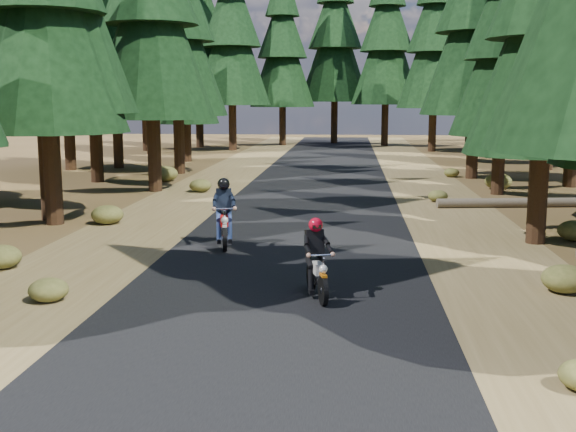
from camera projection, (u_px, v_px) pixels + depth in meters
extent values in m
plane|color=#443518|center=(282.00, 282.00, 14.43)|extent=(120.00, 120.00, 0.00)
cube|color=black|center=(299.00, 235.00, 19.35)|extent=(6.00, 100.00, 0.01)
cube|color=brown|center=(132.00, 233.00, 19.74)|extent=(3.20, 100.00, 0.01)
cube|color=brown|center=(473.00, 238.00, 18.96)|extent=(3.20, 100.00, 0.01)
cylinder|color=black|center=(50.00, 132.00, 20.69)|extent=(0.51, 0.51, 5.34)
cone|color=black|center=(44.00, 12.00, 20.15)|extent=(4.54, 4.54, 6.68)
cylinder|color=black|center=(540.00, 154.00, 17.97)|extent=(0.48, 0.48, 4.52)
cone|color=black|center=(547.00, 38.00, 17.51)|extent=(3.84, 3.84, 5.65)
cylinder|color=black|center=(46.00, 113.00, 21.42)|extent=(0.56, 0.56, 6.43)
cylinder|color=black|center=(153.00, 119.00, 28.17)|extent=(0.53, 0.53, 5.72)
cone|color=black|center=(151.00, 25.00, 27.60)|extent=(4.86, 4.86, 7.15)
cylinder|color=black|center=(500.00, 135.00, 27.32)|extent=(0.48, 0.48, 4.51)
cone|color=black|center=(503.00, 59.00, 26.86)|extent=(3.83, 3.83, 5.64)
cone|color=black|center=(506.00, 3.00, 26.54)|extent=(2.93, 2.93, 4.06)
cylinder|color=black|center=(95.00, 109.00, 31.32)|extent=(0.55, 0.55, 6.37)
cone|color=black|center=(91.00, 15.00, 30.68)|extent=(5.41, 5.41, 7.96)
cylinder|color=black|center=(574.00, 108.00, 29.56)|extent=(0.56, 0.56, 6.47)
cylinder|color=black|center=(178.00, 116.00, 34.98)|extent=(0.53, 0.53, 5.64)
cone|color=black|center=(177.00, 41.00, 34.42)|extent=(4.79, 4.79, 7.05)
cylinder|color=black|center=(474.00, 115.00, 32.79)|extent=(0.53, 0.53, 5.83)
cone|color=black|center=(477.00, 32.00, 32.20)|extent=(4.95, 4.95, 7.29)
cylinder|color=black|center=(117.00, 116.00, 37.75)|extent=(0.52, 0.52, 5.45)
cone|color=black|center=(115.00, 50.00, 37.20)|extent=(4.63, 4.63, 6.81)
cone|color=black|center=(113.00, 1.00, 36.81)|extent=(3.54, 3.54, 4.90)
cylinder|color=black|center=(550.00, 125.00, 36.84)|extent=(0.48, 0.48, 4.61)
cone|color=black|center=(554.00, 67.00, 36.37)|extent=(3.92, 3.92, 5.77)
cone|color=black|center=(556.00, 25.00, 36.04)|extent=(3.00, 3.00, 4.15)
cylinder|color=black|center=(187.00, 124.00, 41.77)|extent=(0.48, 0.48, 4.42)
cone|color=black|center=(186.00, 75.00, 41.32)|extent=(3.76, 3.76, 5.52)
cone|color=black|center=(185.00, 39.00, 41.00)|extent=(2.87, 2.87, 3.98)
cone|color=black|center=(184.00, 3.00, 40.68)|extent=(1.99, 1.99, 3.31)
cylinder|color=black|center=(474.00, 112.00, 41.21)|extent=(0.53, 0.53, 5.76)
cone|color=black|center=(476.00, 47.00, 40.63)|extent=(4.90, 4.90, 7.21)
cone|color=black|center=(478.00, 0.00, 40.21)|extent=(3.75, 3.75, 5.19)
cylinder|color=black|center=(150.00, 118.00, 47.28)|extent=(0.49, 0.49, 4.75)
cone|color=black|center=(148.00, 72.00, 46.80)|extent=(4.04, 4.04, 5.93)
cone|color=black|center=(147.00, 38.00, 46.45)|extent=(3.09, 3.09, 4.27)
cone|color=black|center=(146.00, 4.00, 46.11)|extent=(2.14, 2.14, 3.56)
cylinder|color=black|center=(541.00, 112.00, 44.43)|extent=(0.53, 0.53, 5.66)
cone|color=black|center=(544.00, 53.00, 43.86)|extent=(4.81, 4.81, 7.07)
cone|color=black|center=(546.00, 10.00, 43.45)|extent=(3.68, 3.68, 5.09)
cylinder|color=black|center=(68.00, 107.00, 36.65)|extent=(0.56, 0.56, 6.40)
cone|color=black|center=(64.00, 26.00, 36.01)|extent=(5.44, 5.44, 8.00)
cylinder|color=black|center=(570.00, 111.00, 38.42)|extent=(0.54, 0.54, 6.00)
cone|color=black|center=(575.00, 39.00, 37.82)|extent=(5.10, 5.10, 7.50)
cylinder|color=black|center=(232.00, 105.00, 50.90)|extent=(0.56, 0.56, 6.40)
cone|color=black|center=(232.00, 47.00, 50.25)|extent=(5.44, 5.44, 8.00)
cone|color=black|center=(231.00, 4.00, 49.79)|extent=(4.16, 4.16, 5.76)
cylinder|color=black|center=(433.00, 108.00, 49.74)|extent=(0.54, 0.54, 6.00)
cone|color=black|center=(435.00, 52.00, 49.14)|extent=(5.10, 5.10, 7.50)
cone|color=black|center=(436.00, 12.00, 48.71)|extent=(3.90, 3.90, 5.40)
cylinder|color=black|center=(199.00, 102.00, 54.07)|extent=(0.57, 0.57, 6.80)
cone|color=black|center=(198.00, 44.00, 53.39)|extent=(5.78, 5.78, 8.50)
cone|color=black|center=(197.00, 1.00, 52.89)|extent=(4.42, 4.42, 6.12)
cylinder|color=black|center=(470.00, 105.00, 52.41)|extent=(0.56, 0.56, 6.40)
cone|color=black|center=(472.00, 48.00, 51.77)|extent=(5.44, 5.44, 8.00)
cone|color=black|center=(474.00, 7.00, 51.30)|extent=(4.16, 4.16, 5.76)
cylinder|color=black|center=(283.00, 107.00, 56.58)|extent=(0.54, 0.54, 6.00)
cone|color=black|center=(282.00, 58.00, 55.97)|extent=(5.10, 5.10, 7.50)
cone|color=black|center=(282.00, 22.00, 55.54)|extent=(3.90, 3.90, 5.40)
cylinder|color=black|center=(385.00, 104.00, 55.87)|extent=(0.56, 0.56, 6.40)
cone|color=black|center=(386.00, 52.00, 55.22)|extent=(5.44, 5.44, 8.00)
cone|color=black|center=(387.00, 13.00, 54.76)|extent=(4.16, 4.16, 5.76)
cylinder|color=black|center=(334.00, 102.00, 59.12)|extent=(0.57, 0.57, 6.80)
cone|color=black|center=(335.00, 49.00, 58.44)|extent=(5.78, 5.78, 8.50)
cone|color=black|center=(335.00, 10.00, 57.95)|extent=(4.42, 4.42, 6.12)
cylinder|color=black|center=(145.00, 111.00, 50.49)|extent=(0.52, 0.52, 5.60)
cone|color=black|center=(144.00, 60.00, 49.92)|extent=(4.76, 4.76, 7.00)
cone|color=black|center=(143.00, 22.00, 49.52)|extent=(3.64, 3.64, 5.04)
cylinder|color=black|center=(525.00, 108.00, 48.25)|extent=(0.54, 0.54, 6.00)
cone|color=black|center=(528.00, 51.00, 47.65)|extent=(5.10, 5.10, 7.50)
cone|color=black|center=(531.00, 9.00, 47.22)|extent=(3.90, 3.90, 5.40)
cylinder|color=#4C4233|center=(516.00, 203.00, 24.34)|extent=(5.38, 1.09, 0.32)
ellipsoid|color=#474C1E|center=(200.00, 186.00, 28.33)|extent=(0.86, 0.86, 0.51)
ellipsoid|color=#474C1E|center=(438.00, 196.00, 25.64)|extent=(0.70, 0.70, 0.42)
ellipsoid|color=#474C1E|center=(452.00, 173.00, 33.73)|extent=(0.71, 0.71, 0.43)
ellipsoid|color=#474C1E|center=(107.00, 215.00, 21.08)|extent=(0.93, 0.93, 0.56)
ellipsoid|color=#474C1E|center=(165.00, 174.00, 31.97)|extent=(1.14, 1.14, 0.69)
ellipsoid|color=#474C1E|center=(1.00, 257.00, 15.55)|extent=(0.86, 0.86, 0.51)
ellipsoid|color=#474C1E|center=(575.00, 231.00, 18.58)|extent=(0.89, 0.89, 0.53)
ellipsoid|color=#474C1E|center=(565.00, 279.00, 13.62)|extent=(0.89, 0.89, 0.53)
ellipsoid|color=#474C1E|center=(48.00, 290.00, 13.03)|extent=(0.72, 0.72, 0.43)
ellipsoid|color=#474C1E|center=(498.00, 181.00, 29.16)|extent=(1.09, 1.09, 0.65)
cube|color=black|center=(317.00, 245.00, 13.14)|extent=(0.37, 0.28, 0.47)
sphere|color=#B6071D|center=(317.00, 226.00, 13.09)|extent=(0.32, 0.32, 0.26)
cube|color=black|center=(224.00, 201.00, 17.71)|extent=(0.42, 0.30, 0.55)
sphere|color=black|center=(224.00, 185.00, 17.65)|extent=(0.36, 0.36, 0.30)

